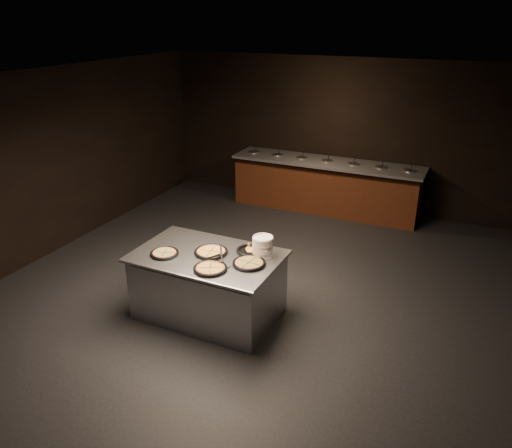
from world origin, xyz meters
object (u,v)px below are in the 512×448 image
(plate_stack, at_px, (263,247))
(pan_cheese_whole, at_px, (211,252))
(serving_counter, at_px, (209,286))
(pan_veggie_whole, at_px, (164,253))

(plate_stack, xyz_separation_m, pan_cheese_whole, (-0.62, -0.20, -0.11))
(plate_stack, bearing_deg, serving_counter, -158.01)
(plate_stack, xyz_separation_m, pan_veggie_whole, (-1.13, -0.48, -0.11))
(serving_counter, height_order, pan_veggie_whole, pan_veggie_whole)
(serving_counter, relative_size, pan_cheese_whole, 4.34)
(serving_counter, bearing_deg, plate_stack, 22.70)
(pan_veggie_whole, relative_size, pan_cheese_whole, 0.84)
(pan_veggie_whole, distance_m, pan_cheese_whole, 0.58)
(pan_veggie_whole, bearing_deg, plate_stack, 23.25)
(serving_counter, height_order, pan_cheese_whole, pan_cheese_whole)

